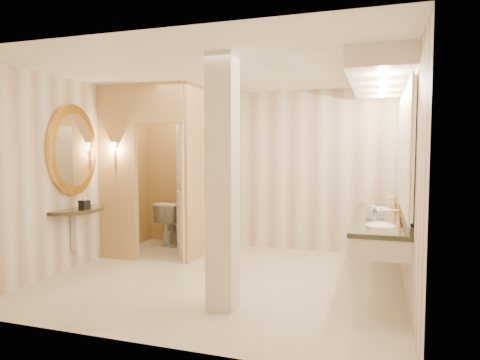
% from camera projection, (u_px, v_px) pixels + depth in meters
% --- Properties ---
extents(floor, '(4.50, 4.50, 0.00)m').
position_uv_depth(floor, '(224.00, 279.00, 5.64)').
color(floor, beige).
rests_on(floor, ground).
extents(ceiling, '(4.50, 4.50, 0.00)m').
position_uv_depth(ceiling, '(223.00, 72.00, 5.45)').
color(ceiling, white).
rests_on(ceiling, wall_back).
extents(wall_back, '(4.50, 0.02, 2.70)m').
position_uv_depth(wall_back, '(263.00, 170.00, 7.45)').
color(wall_back, silver).
rests_on(wall_back, floor).
extents(wall_front, '(4.50, 0.02, 2.70)m').
position_uv_depth(wall_front, '(143.00, 191.00, 3.65)').
color(wall_front, silver).
rests_on(wall_front, floor).
extents(wall_left, '(0.02, 4.00, 2.70)m').
position_uv_depth(wall_left, '(79.00, 174.00, 6.24)').
color(wall_left, silver).
rests_on(wall_left, floor).
extents(wall_right, '(0.02, 4.00, 2.70)m').
position_uv_depth(wall_right, '(409.00, 181.00, 4.86)').
color(wall_right, silver).
rests_on(wall_right, floor).
extents(toilet_closet, '(1.50, 1.55, 2.70)m').
position_uv_depth(toilet_closet, '(178.00, 170.00, 6.81)').
color(toilet_closet, tan).
rests_on(toilet_closet, floor).
extents(wall_sconce, '(0.14, 0.14, 0.42)m').
position_uv_depth(wall_sconce, '(115.00, 148.00, 6.52)').
color(wall_sconce, '#B87D3B').
rests_on(wall_sconce, toilet_closet).
extents(vanity, '(0.75, 2.74, 2.09)m').
position_uv_depth(vanity, '(384.00, 156.00, 5.30)').
color(vanity, silver).
rests_on(vanity, floor).
extents(console_shelf, '(0.99, 0.99, 1.94)m').
position_uv_depth(console_shelf, '(73.00, 175.00, 6.07)').
color(console_shelf, black).
rests_on(console_shelf, floor).
extents(pillar, '(0.29, 0.29, 2.70)m').
position_uv_depth(pillar, '(223.00, 183.00, 4.52)').
color(pillar, silver).
rests_on(pillar, floor).
extents(tissue_box, '(0.14, 0.14, 0.12)m').
position_uv_depth(tissue_box, '(84.00, 205.00, 6.00)').
color(tissue_box, black).
rests_on(tissue_box, console_shelf).
extents(toilet, '(0.57, 0.83, 0.78)m').
position_uv_depth(toilet, '(176.00, 223.00, 7.74)').
color(toilet, white).
rests_on(toilet, floor).
extents(soap_bottle_a, '(0.08, 0.08, 0.14)m').
position_uv_depth(soap_bottle_a, '(381.00, 213.00, 5.14)').
color(soap_bottle_a, beige).
rests_on(soap_bottle_a, vanity).
extents(soap_bottle_b, '(0.13, 0.13, 0.13)m').
position_uv_depth(soap_bottle_b, '(373.00, 207.00, 5.74)').
color(soap_bottle_b, silver).
rests_on(soap_bottle_b, vanity).
extents(soap_bottle_c, '(0.11, 0.11, 0.23)m').
position_uv_depth(soap_bottle_c, '(369.00, 209.00, 5.13)').
color(soap_bottle_c, '#C6B28C').
rests_on(soap_bottle_c, vanity).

